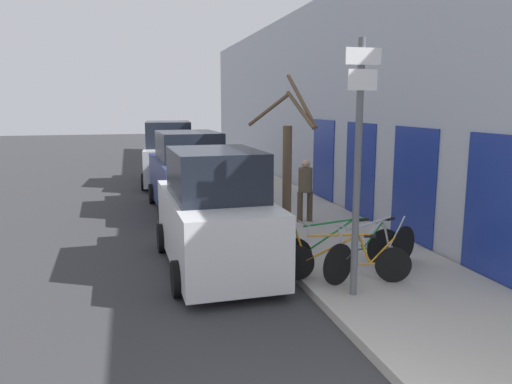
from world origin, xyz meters
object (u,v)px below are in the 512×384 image
Objects in this scene: signpost at (358,161)px; street_tree at (288,169)px; bicycle_2 at (340,249)px; bicycle_0 at (345,260)px; parked_car_2 at (169,156)px; pedestrian_near at (305,186)px; parked_car_1 at (188,175)px; parked_car_0 at (215,215)px; bicycle_1 at (373,250)px.

signpost is 1.09× the size of street_tree.
bicycle_0 is at bearing 158.77° from bicycle_2.
parked_car_2 is at bearing 4.26° from bicycle_2.
bicycle_0 is 0.48× the size of parked_car_2.
parked_car_2 reaches higher than pedestrian_near.
street_tree reaches higher than parked_car_2.
bicycle_2 is at bearing -75.94° from parked_car_1.
street_tree reaches higher than pedestrian_near.
street_tree is at bearing -75.21° from parked_car_2.
parked_car_0 is at bearing 128.89° from signpost.
pedestrian_near is (0.84, 4.35, 0.56)m from bicycle_0.
parked_car_2 reaches higher than parked_car_1.
street_tree is at bearing 90.65° from signpost.
bicycle_0 is 4.47m from pedestrian_near.
parked_car_0 is 3.87m from pedestrian_near.
parked_car_1 is 1.05× the size of parked_car_2.
bicycle_0 is at bearing 79.38° from signpost.
bicycle_1 is (0.67, 0.27, 0.05)m from bicycle_0.
bicycle_0 is 0.50× the size of parked_car_0.
parked_car_0 is at bearing -149.59° from street_tree.
bicycle_2 is 0.70× the size of street_tree.
signpost reaches higher than bicycle_2.
signpost is at bearing -77.81° from parked_car_2.
parked_car_0 is (-2.10, 1.19, 0.49)m from bicycle_2.
bicycle_0 is 0.59× the size of street_tree.
street_tree is at bearing 28.66° from parked_car_0.
signpost reaches higher than bicycle_0.
signpost reaches higher than street_tree.
signpost is 1.85× the size of bicycle_0.
parked_car_1 is (-1.84, 7.08, 0.56)m from bicycle_0.
parked_car_2 reaches higher than parked_car_0.
bicycle_0 is 7.34m from parked_car_1.
pedestrian_near is at bearing 7.74° from bicycle_0.
parked_car_2 is (-2.66, 12.08, 0.55)m from bicycle_1.
parked_car_2 is (-2.13, 11.85, 0.55)m from bicycle_2.
street_tree is at bearing -71.37° from parked_car_1.
signpost is 3.20m from parked_car_0.
parked_car_2 is at bearing 27.88° from bicycle_0.
parked_car_0 reaches higher than bicycle_0.
signpost is 0.92× the size of parked_car_0.
parked_car_2 is at bearing -13.18° from bicycle_1.
bicycle_2 is 6.89m from parked_car_1.
pedestrian_near is 2.00m from street_tree.
pedestrian_near is at bearing -16.33° from bicycle_2.
parked_car_0 is 0.97× the size of parked_car_2.
bicycle_1 is 12.38m from parked_car_2.
bicycle_2 is 0.57× the size of parked_car_2.
parked_car_2 reaches higher than bicycle_1.
bicycle_1 is 0.50× the size of parked_car_1.
parked_car_2 is at bearing -75.37° from pedestrian_near.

